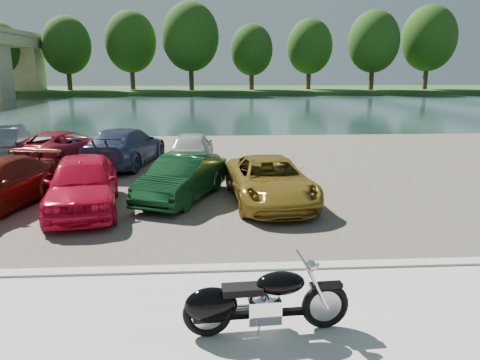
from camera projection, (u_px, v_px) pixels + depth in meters
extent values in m
plane|color=#595447|center=(232.00, 333.00, 6.67)|extent=(200.00, 200.00, 0.00)
cube|color=#B1B0A7|center=(227.00, 270.00, 8.59)|extent=(60.00, 0.30, 0.14)
cube|color=#474139|center=(218.00, 170.00, 17.34)|extent=(60.00, 18.00, 0.04)
cube|color=#1A302E|center=(213.00, 108.00, 45.50)|extent=(120.00, 40.00, 0.00)
cube|color=#234819|center=(212.00, 90.00, 76.50)|extent=(120.00, 24.00, 0.60)
cube|color=tan|center=(20.00, 69.00, 68.21)|extent=(6.00, 4.00, 7.20)
cylinder|color=#3C2B16|center=(2.00, 75.00, 66.90)|extent=(0.70, 0.70, 4.50)
cylinder|color=#3C2B16|center=(69.00, 73.00, 68.76)|extent=(0.70, 0.70, 4.95)
ellipsoid|color=#16360E|center=(67.00, 45.00, 67.84)|extent=(6.93, 6.93, 8.32)
cylinder|color=#3C2B16|center=(132.00, 71.00, 70.61)|extent=(0.70, 0.70, 5.40)
ellipsoid|color=#16360E|center=(131.00, 42.00, 69.61)|extent=(7.56, 7.56, 9.07)
cylinder|color=#3C2B16|center=(191.00, 70.00, 68.39)|extent=(0.70, 0.70, 5.85)
ellipsoid|color=#16360E|center=(190.00, 37.00, 67.30)|extent=(8.19, 8.19, 9.83)
cylinder|color=#3C2B16|center=(252.00, 75.00, 70.45)|extent=(0.70, 0.70, 4.50)
ellipsoid|color=#16360E|center=(252.00, 50.00, 69.62)|extent=(6.30, 6.30, 7.56)
cylinder|color=#3C2B16|center=(309.00, 73.00, 72.31)|extent=(0.70, 0.70, 4.95)
ellipsoid|color=#16360E|center=(310.00, 46.00, 71.39)|extent=(6.93, 6.93, 8.32)
cylinder|color=#3C2B16|center=(372.00, 71.00, 70.08)|extent=(0.70, 0.70, 5.40)
ellipsoid|color=#16360E|center=(374.00, 41.00, 69.08)|extent=(7.56, 7.56, 9.07)
cylinder|color=#3C2B16|center=(426.00, 70.00, 71.94)|extent=(0.70, 0.70, 5.85)
ellipsoid|color=#16360E|center=(429.00, 38.00, 70.86)|extent=(8.19, 8.19, 9.83)
torus|color=black|center=(325.00, 305.00, 6.56)|extent=(0.69, 0.17, 0.68)
torus|color=black|center=(208.00, 313.00, 6.35)|extent=(0.69, 0.17, 0.68)
cylinder|color=#B2B2B7|center=(325.00, 305.00, 6.56)|extent=(0.46, 0.09, 0.46)
cylinder|color=#B2B2B7|center=(208.00, 313.00, 6.35)|extent=(0.46, 0.09, 0.46)
cylinder|color=silver|center=(318.00, 289.00, 6.37)|extent=(0.33, 0.07, 0.63)
cylinder|color=silver|center=(314.00, 283.00, 6.56)|extent=(0.33, 0.07, 0.63)
cylinder|color=silver|center=(304.00, 261.00, 6.36)|extent=(0.09, 0.75, 0.04)
sphere|color=silver|center=(311.00, 266.00, 6.39)|extent=(0.17, 0.17, 0.16)
sphere|color=silver|center=(316.00, 266.00, 6.40)|extent=(0.12, 0.12, 0.11)
cube|color=black|center=(326.00, 285.00, 6.49)|extent=(0.46, 0.17, 0.06)
cube|color=black|center=(267.00, 313.00, 6.47)|extent=(1.20, 0.18, 0.08)
cube|color=silver|center=(264.00, 309.00, 6.44)|extent=(0.47, 0.35, 0.34)
cylinder|color=silver|center=(271.00, 295.00, 6.41)|extent=(0.26, 0.20, 0.27)
cylinder|color=silver|center=(257.00, 296.00, 6.38)|extent=(0.26, 0.20, 0.27)
ellipsoid|color=black|center=(281.00, 283.00, 6.39)|extent=(0.70, 0.41, 0.32)
cube|color=black|center=(242.00, 290.00, 6.33)|extent=(0.57, 0.32, 0.10)
ellipsoid|color=black|center=(211.00, 305.00, 6.32)|extent=(0.75, 0.39, 0.50)
cube|color=black|center=(207.00, 310.00, 6.33)|extent=(0.41, 0.21, 0.30)
cylinder|color=silver|center=(241.00, 313.00, 6.59)|extent=(1.10, 0.17, 0.09)
cylinder|color=silver|center=(241.00, 308.00, 6.57)|extent=(1.10, 0.17, 0.09)
cylinder|color=#B2B2B7|center=(259.00, 331.00, 6.31)|extent=(0.03, 0.14, 0.22)
imported|color=red|center=(83.00, 183.00, 12.16)|extent=(2.45, 4.52, 1.46)
imported|color=#103B1C|center=(182.00, 178.00, 13.24)|extent=(2.65, 4.04, 1.26)
imported|color=olive|center=(270.00, 181.00, 12.91)|extent=(2.41, 4.63, 1.25)
imported|color=slate|center=(2.00, 143.00, 18.49)|extent=(2.68, 4.93, 1.54)
imported|color=maroon|center=(63.00, 146.00, 18.58)|extent=(3.56, 5.02, 1.27)
imported|color=navy|center=(125.00, 147.00, 17.95)|extent=(2.93, 5.29, 1.45)
imported|color=silver|center=(192.00, 147.00, 18.30)|extent=(1.77, 3.85, 1.28)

